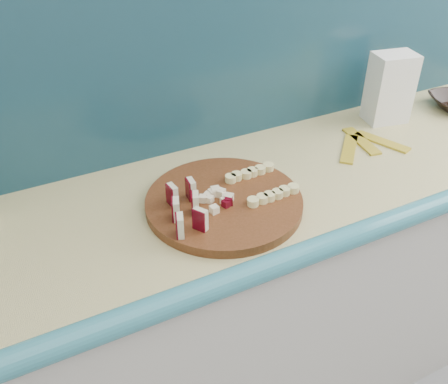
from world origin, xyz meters
name	(u,v)px	position (x,y,z in m)	size (l,w,h in m)	color
kitchen_counter	(271,290)	(0.10, 1.50, 0.46)	(2.20, 0.63, 0.91)	beige
backsplash	(233,62)	(0.10, 1.79, 1.16)	(2.20, 0.02, 0.50)	teal
cutting_board	(224,202)	(-0.10, 1.45, 0.92)	(0.41, 0.41, 0.03)	#43240E
apple_wedges	(186,207)	(-0.22, 1.43, 0.96)	(0.10, 0.16, 0.06)	beige
apple_chunks	(215,198)	(-0.13, 1.45, 0.95)	(0.06, 0.07, 0.02)	beige
banana_slices	(261,184)	(0.01, 1.46, 0.95)	(0.16, 0.16, 0.02)	#E0D689
flour_bag	(390,88)	(0.62, 1.65, 1.03)	(0.14, 0.10, 0.23)	white
banana_peel	(364,144)	(0.45, 1.54, 0.91)	(0.25, 0.22, 0.01)	gold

